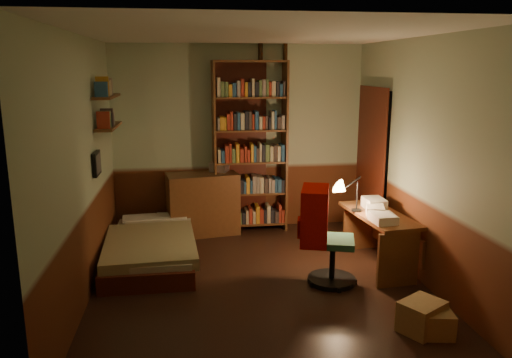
{
  "coord_description": "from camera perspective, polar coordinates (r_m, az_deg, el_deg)",
  "views": [
    {
      "loc": [
        -0.73,
        -4.97,
        2.28
      ],
      "look_at": [
        0.0,
        0.25,
        1.1
      ],
      "focal_mm": 35.0,
      "sensor_mm": 36.0,
      "label": 1
    }
  ],
  "objects": [
    {
      "name": "floor",
      "position": [
        5.52,
        0.37,
        -11.9
      ],
      "size": [
        3.5,
        4.0,
        0.02
      ],
      "primitive_type": "cube",
      "color": "black",
      "rests_on": "ground"
    },
    {
      "name": "ceiling",
      "position": [
        5.03,
        0.41,
        16.39
      ],
      "size": [
        3.5,
        4.0,
        0.02
      ],
      "primitive_type": "cube",
      "color": "silver",
      "rests_on": "wall_back"
    },
    {
      "name": "wall_back",
      "position": [
        7.08,
        -1.97,
        4.67
      ],
      "size": [
        3.5,
        0.02,
        2.6
      ],
      "primitive_type": "cube",
      "color": "#A0B390",
      "rests_on": "ground"
    },
    {
      "name": "wall_left",
      "position": [
        5.17,
        -19.32,
        0.98
      ],
      "size": [
        0.02,
        4.0,
        2.6
      ],
      "primitive_type": "cube",
      "color": "#A0B390",
      "rests_on": "ground"
    },
    {
      "name": "wall_right",
      "position": [
        5.64,
        18.38,
        1.97
      ],
      "size": [
        0.02,
        4.0,
        2.6
      ],
      "primitive_type": "cube",
      "color": "#A0B390",
      "rests_on": "ground"
    },
    {
      "name": "wall_front",
      "position": [
        3.2,
        5.62,
        -5.27
      ],
      "size": [
        3.5,
        0.02,
        2.6
      ],
      "primitive_type": "cube",
      "color": "#A0B390",
      "rests_on": "ground"
    },
    {
      "name": "doorway",
      "position": [
        6.85,
        13.16,
        1.52
      ],
      "size": [
        0.06,
        0.9,
        2.0
      ],
      "primitive_type": "cube",
      "color": "black",
      "rests_on": "ground"
    },
    {
      "name": "door_trim",
      "position": [
        6.84,
        12.89,
        1.51
      ],
      "size": [
        0.02,
        0.98,
        2.08
      ],
      "primitive_type": "cube",
      "color": "#41160C",
      "rests_on": "ground"
    },
    {
      "name": "bed",
      "position": [
        6.15,
        -11.89,
        -6.71
      ],
      "size": [
        0.99,
        1.84,
        0.55
      ],
      "primitive_type": "cube",
      "rotation": [
        0.0,
        0.0,
        0.0
      ],
      "color": "olive",
      "rests_on": "ground"
    },
    {
      "name": "dresser",
      "position": [
        6.98,
        -6.09,
        -2.83
      ],
      "size": [
        1.03,
        0.63,
        0.86
      ],
      "primitive_type": "cube",
      "rotation": [
        0.0,
        0.0,
        0.16
      ],
      "color": "#58331A",
      "rests_on": "ground"
    },
    {
      "name": "mini_stereo",
      "position": [
        7.0,
        -4.23,
        1.39
      ],
      "size": [
        0.29,
        0.26,
        0.13
      ],
      "primitive_type": "cube",
      "rotation": [
        0.0,
        0.0,
        -0.42
      ],
      "color": "#B2B2B7",
      "rests_on": "dresser"
    },
    {
      "name": "bookshelf",
      "position": [
        6.96,
        -0.71,
        3.6
      ],
      "size": [
        1.03,
        0.36,
        2.38
      ],
      "primitive_type": "cube",
      "rotation": [
        0.0,
        0.0,
        0.05
      ],
      "color": "#58331A",
      "rests_on": "ground"
    },
    {
      "name": "bottle_left",
      "position": [
        7.0,
        0.52,
        14.4
      ],
      "size": [
        0.08,
        0.08,
        0.24
      ],
      "primitive_type": "cylinder",
      "rotation": [
        0.0,
        0.0,
        -0.2
      ],
      "color": "black",
      "rests_on": "bookshelf"
    },
    {
      "name": "bottle_right",
      "position": [
        7.06,
        3.38,
        14.3
      ],
      "size": [
        0.08,
        0.08,
        0.22
      ],
      "primitive_type": "cylinder",
      "rotation": [
        0.0,
        0.0,
        0.37
      ],
      "color": "black",
      "rests_on": "bookshelf"
    },
    {
      "name": "desk",
      "position": [
        6.02,
        13.74,
        -6.75
      ],
      "size": [
        0.62,
        1.24,
        0.64
      ],
      "primitive_type": "cube",
      "rotation": [
        0.0,
        0.0,
        0.11
      ],
      "color": "#58331A",
      "rests_on": "ground"
    },
    {
      "name": "paper_stack",
      "position": [
        5.83,
        13.45,
        -3.53
      ],
      "size": [
        0.27,
        0.31,
        0.11
      ],
      "primitive_type": "cube",
      "rotation": [
        0.0,
        0.0,
        -0.31
      ],
      "color": "silver",
      "rests_on": "desk"
    },
    {
      "name": "desk_lamp",
      "position": [
        5.89,
        11.52,
        -0.83
      ],
      "size": [
        0.19,
        0.19,
        0.59
      ],
      "primitive_type": "cone",
      "rotation": [
        0.0,
        0.0,
        0.04
      ],
      "color": "black",
      "rests_on": "desk"
    },
    {
      "name": "office_chair",
      "position": [
        5.39,
        8.81,
        -6.35
      ],
      "size": [
        0.65,
        0.61,
        1.08
      ],
      "primitive_type": "cube",
      "rotation": [
        0.0,
        0.0,
        -0.29
      ],
      "color": "#245139",
      "rests_on": "ground"
    },
    {
      "name": "red_jacket",
      "position": [
        5.07,
        10.47,
        2.18
      ],
      "size": [
        0.41,
        0.56,
        0.6
      ],
      "primitive_type": "cube",
      "rotation": [
        0.0,
        0.0,
        0.29
      ],
      "color": "#B30900",
      "rests_on": "office_chair"
    },
    {
      "name": "wall_shelf_lower",
      "position": [
        6.17,
        -16.48,
        5.79
      ],
      "size": [
        0.2,
        0.9,
        0.03
      ],
      "primitive_type": "cube",
      "color": "#58331A",
      "rests_on": "wall_left"
    },
    {
      "name": "wall_shelf_upper",
      "position": [
        6.14,
        -16.68,
        9.03
      ],
      "size": [
        0.2,
        0.9,
        0.03
      ],
      "primitive_type": "cube",
      "color": "#58331A",
      "rests_on": "wall_left"
    },
    {
      "name": "framed_picture",
      "position": [
        5.75,
        -17.76,
        1.7
      ],
      "size": [
        0.04,
        0.32,
        0.26
      ],
      "primitive_type": "cube",
      "color": "black",
      "rests_on": "wall_left"
    },
    {
      "name": "cardboard_box_a",
      "position": [
        4.78,
        18.4,
        -14.67
      ],
      "size": [
        0.47,
        0.44,
        0.28
      ],
      "primitive_type": "cube",
      "rotation": [
        0.0,
        0.0,
        0.54
      ],
      "color": "olive",
      "rests_on": "ground"
    },
    {
      "name": "cardboard_box_b",
      "position": [
        4.76,
        19.62,
        -15.27
      ],
      "size": [
        0.35,
        0.31,
        0.22
      ],
      "primitive_type": "cube",
      "rotation": [
        0.0,
        0.0,
        -0.17
      ],
      "color": "olive",
      "rests_on": "ground"
    }
  ]
}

